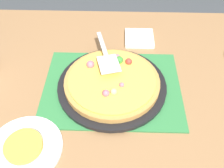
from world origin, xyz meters
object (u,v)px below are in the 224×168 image
object	(u,v)px
plate_near_left	(25,148)
pizza_server	(106,55)
pizza_pan	(112,85)
pizza	(112,81)
served_slice_left	(23,146)
napkin_stack	(139,38)

from	to	relation	value
plate_near_left	pizza_server	world-z (taller)	pizza_server
pizza_pan	plate_near_left	xyz separation A→B (m)	(0.25, 0.25, -0.01)
pizza	served_slice_left	bearing A→B (deg)	45.19
served_slice_left	napkin_stack	xyz separation A→B (m)	(-0.35, -0.53, -0.01)
served_slice_left	napkin_stack	world-z (taller)	served_slice_left
napkin_stack	served_slice_left	bearing A→B (deg)	56.04
plate_near_left	napkin_stack	bearing A→B (deg)	-123.96
pizza_server	napkin_stack	bearing A→B (deg)	-125.71
pizza	pizza_server	bearing A→B (deg)	-75.15
served_slice_left	pizza_server	world-z (taller)	pizza_server
pizza_pan	pizza_server	world-z (taller)	pizza_server
pizza_pan	plate_near_left	distance (m)	0.35
plate_near_left	served_slice_left	xyz separation A→B (m)	(0.00, 0.00, 0.01)
plate_near_left	pizza_server	bearing A→B (deg)	-122.98
pizza	served_slice_left	distance (m)	0.35
pizza_pan	served_slice_left	world-z (taller)	served_slice_left
pizza_pan	pizza_server	bearing A→B (deg)	-75.28
plate_near_left	pizza_server	distance (m)	0.41
plate_near_left	served_slice_left	bearing A→B (deg)	0.00
plate_near_left	napkin_stack	xyz separation A→B (m)	(-0.35, -0.53, 0.00)
plate_near_left	napkin_stack	distance (m)	0.63
served_slice_left	plate_near_left	bearing A→B (deg)	0.00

